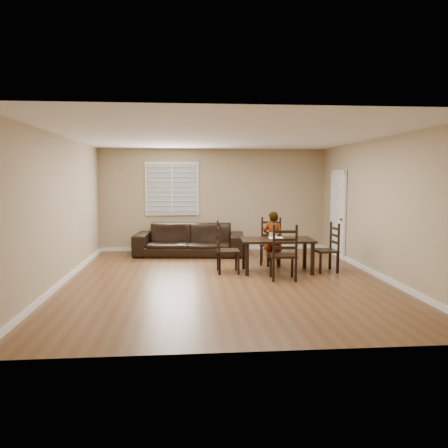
{
  "coord_description": "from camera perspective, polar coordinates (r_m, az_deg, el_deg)",
  "views": [
    {
      "loc": [
        -0.73,
        -8.14,
        1.93
      ],
      "look_at": [
        0.03,
        0.65,
        1.0
      ],
      "focal_mm": 35.0,
      "sensor_mm": 36.0,
      "label": 1
    }
  ],
  "objects": [
    {
      "name": "ground",
      "position": [
        8.4,
        0.16,
        -7.26
      ],
      "size": [
        7.0,
        7.0,
        0.0
      ],
      "primitive_type": "plane",
      "color": "brown",
      "rests_on": "ground"
    },
    {
      "name": "room",
      "position": [
        8.36,
        0.29,
        5.17
      ],
      "size": [
        6.04,
        7.04,
        2.72
      ],
      "color": "tan",
      "rests_on": "ground"
    },
    {
      "name": "dining_table",
      "position": [
        9.02,
        6.96,
        -2.52
      ],
      "size": [
        1.49,
        0.87,
        0.69
      ],
      "rotation": [
        0.0,
        0.0,
        -0.03
      ],
      "color": "black",
      "rests_on": "ground"
    },
    {
      "name": "chair_near",
      "position": [
        9.97,
        6.15,
        -2.41
      ],
      "size": [
        0.56,
        0.54,
        1.05
      ],
      "rotation": [
        0.0,
        0.0,
        -0.23
      ],
      "color": "black",
      "rests_on": "ground"
    },
    {
      "name": "chair_far",
      "position": [
        8.26,
        7.88,
        -4.1
      ],
      "size": [
        0.51,
        0.48,
        1.07
      ],
      "rotation": [
        0.0,
        0.0,
        3.07
      ],
      "color": "black",
      "rests_on": "ground"
    },
    {
      "name": "chair_left",
      "position": [
        8.91,
        -0.27,
        -3.38
      ],
      "size": [
        0.44,
        0.47,
        1.05
      ],
      "rotation": [
        0.0,
        0.0,
        1.58
      ],
      "color": "black",
      "rests_on": "ground"
    },
    {
      "name": "chair_right",
      "position": [
        9.32,
        13.82,
        -3.23
      ],
      "size": [
        0.46,
        0.49,
        1.02
      ],
      "rotation": [
        0.0,
        0.0,
        -1.5
      ],
      "color": "black",
      "rests_on": "ground"
    },
    {
      "name": "child",
      "position": [
        9.54,
        6.41,
        -1.99
      ],
      "size": [
        0.51,
        0.4,
        1.22
      ],
      "primitive_type": "imported",
      "rotation": [
        0.0,
        0.0,
        2.86
      ],
      "color": "gray",
      "rests_on": "ground"
    },
    {
      "name": "napkin",
      "position": [
        9.17,
        6.79,
        -1.8
      ],
      "size": [
        0.31,
        0.31,
        0.0
      ],
      "primitive_type": "cube",
      "rotation": [
        0.0,
        0.0,
        -0.06
      ],
      "color": "silver",
      "rests_on": "dining_table"
    },
    {
      "name": "donut",
      "position": [
        9.17,
        6.9,
        -1.67
      ],
      "size": [
        0.1,
        0.1,
        0.03
      ],
      "color": "#BA7942",
      "rests_on": "napkin"
    },
    {
      "name": "sofa",
      "position": [
        10.97,
        -4.54,
        -2.05
      ],
      "size": [
        2.8,
        1.34,
        0.79
      ],
      "primitive_type": "imported",
      "rotation": [
        0.0,
        0.0,
        -0.11
      ],
      "color": "black",
      "rests_on": "ground"
    }
  ]
}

